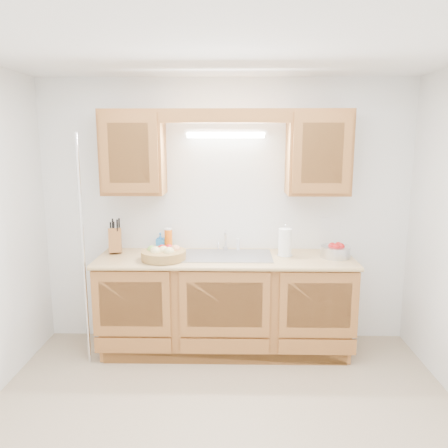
{
  "coord_description": "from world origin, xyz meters",
  "views": [
    {
      "loc": [
        0.06,
        -2.63,
        1.93
      ],
      "look_at": [
        -0.0,
        0.85,
        1.27
      ],
      "focal_mm": 35.0,
      "sensor_mm": 36.0,
      "label": 1
    }
  ],
  "objects_px": {
    "fruit_basket": "(164,254)",
    "paper_towel": "(285,243)",
    "knife_block": "(115,240)",
    "apple_bowl": "(336,251)"
  },
  "relations": [
    {
      "from": "fruit_basket",
      "to": "paper_towel",
      "type": "distance_m",
      "value": 1.09
    },
    {
      "from": "knife_block",
      "to": "apple_bowl",
      "type": "bearing_deg",
      "value": -15.9
    },
    {
      "from": "apple_bowl",
      "to": "fruit_basket",
      "type": "bearing_deg",
      "value": -176.18
    },
    {
      "from": "knife_block",
      "to": "paper_towel",
      "type": "height_order",
      "value": "knife_block"
    },
    {
      "from": "knife_block",
      "to": "paper_towel",
      "type": "relative_size",
      "value": 1.1
    },
    {
      "from": "knife_block",
      "to": "paper_towel",
      "type": "bearing_deg",
      "value": -15.68
    },
    {
      "from": "fruit_basket",
      "to": "paper_towel",
      "type": "bearing_deg",
      "value": 7.34
    },
    {
      "from": "apple_bowl",
      "to": "knife_block",
      "type": "bearing_deg",
      "value": 176.09
    },
    {
      "from": "fruit_basket",
      "to": "knife_block",
      "type": "distance_m",
      "value": 0.55
    },
    {
      "from": "fruit_basket",
      "to": "apple_bowl",
      "type": "distance_m",
      "value": 1.53
    }
  ]
}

